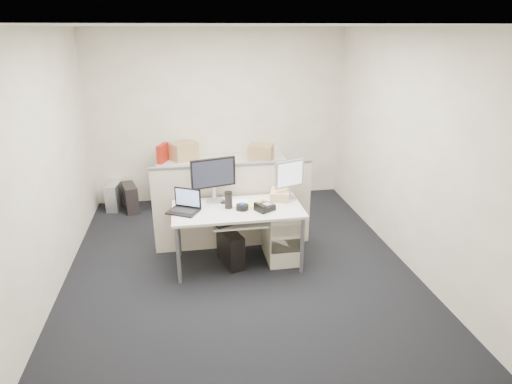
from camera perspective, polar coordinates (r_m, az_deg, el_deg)
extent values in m
cube|color=black|center=(5.28, -2.35, -9.48)|extent=(4.00, 4.50, 0.01)
cube|color=white|center=(4.55, -2.89, 21.30)|extent=(4.00, 4.50, 0.01)
cube|color=#EDE8CC|center=(6.92, -4.96, 9.91)|extent=(4.00, 0.02, 2.70)
cube|color=#EDE8CC|center=(2.69, 3.48, -8.65)|extent=(4.00, 0.02, 2.70)
cube|color=#EDE8CC|center=(4.93, -26.37, 3.18)|extent=(0.02, 4.50, 2.70)
cube|color=#EDE8CC|center=(5.36, 19.26, 5.50)|extent=(0.02, 4.50, 2.70)
cube|color=silver|center=(4.96, -2.48, -2.30)|extent=(1.50, 0.75, 0.03)
cylinder|color=slate|center=(4.80, -10.31, -8.35)|extent=(0.04, 0.04, 0.70)
cylinder|color=slate|center=(5.38, -10.31, -4.97)|extent=(0.04, 0.04, 0.70)
cylinder|color=slate|center=(4.96, 6.19, -7.10)|extent=(0.04, 0.04, 0.70)
cylinder|color=slate|center=(5.52, 4.39, -3.97)|extent=(0.04, 0.04, 0.70)
cube|color=silver|center=(4.83, -2.19, -4.17)|extent=(0.62, 0.32, 0.02)
cube|color=beige|center=(5.26, 3.51, -5.59)|extent=(0.40, 0.55, 0.65)
cube|color=beige|center=(5.43, -3.05, -2.06)|extent=(2.00, 0.06, 1.10)
cube|color=beige|center=(6.88, -4.47, 1.28)|extent=(2.00, 0.60, 0.72)
cube|color=black|center=(5.06, -5.69, 1.58)|extent=(0.57, 0.33, 0.54)
cube|color=#B7B7BC|center=(5.14, 4.43, 1.56)|extent=(0.43, 0.32, 0.48)
cube|color=black|center=(4.86, -9.75, -1.34)|extent=(0.41, 0.38, 0.25)
cylinder|color=black|center=(4.90, -1.83, -2.03)|extent=(0.18, 0.18, 0.06)
cube|color=black|center=(4.88, 1.18, -2.09)|extent=(0.25, 0.24, 0.06)
cube|color=white|center=(5.06, -2.23, -1.53)|extent=(0.24, 0.29, 0.01)
cube|color=yellow|center=(4.97, -0.42, -1.94)|extent=(0.08, 0.08, 0.01)
cylinder|color=black|center=(4.92, -3.68, -1.13)|extent=(0.09, 0.09, 0.19)
ellipsoid|color=gold|center=(5.07, 0.51, -1.27)|extent=(0.17, 0.18, 0.04)
cube|color=black|center=(5.12, -4.43, -1.30)|extent=(0.08, 0.12, 0.01)
cube|color=#D9BC78|center=(5.20, 3.25, -0.34)|extent=(0.30, 0.34, 0.11)
cube|color=black|center=(4.85, -2.84, -3.75)|extent=(0.53, 0.36, 0.03)
cube|color=black|center=(5.18, -3.42, -7.47)|extent=(0.30, 0.48, 0.42)
cube|color=black|center=(6.93, -16.43, -0.72)|extent=(0.30, 0.48, 0.42)
cube|color=#B7B7BC|center=(7.09, -18.31, -0.44)|extent=(0.24, 0.47, 0.42)
cube|color=tan|center=(6.81, -9.63, 5.33)|extent=(0.48, 0.45, 0.29)
cube|color=tan|center=(6.69, 0.65, 5.21)|extent=(0.45, 0.40, 0.27)
cube|color=#9C1B0F|center=(6.75, -12.29, 5.01)|extent=(0.19, 0.32, 0.30)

